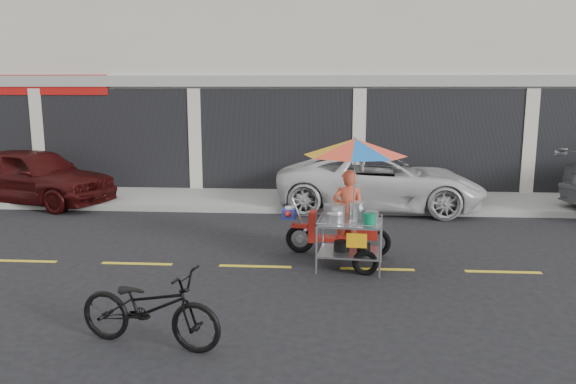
# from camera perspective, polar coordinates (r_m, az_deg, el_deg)

# --- Properties ---
(ground) EXTENTS (90.00, 90.00, 0.00)m
(ground) POSITION_cam_1_polar(r_m,az_deg,el_deg) (9.32, 9.05, -7.76)
(ground) COLOR black
(sidewalk) EXTENTS (45.00, 3.00, 0.15)m
(sidewalk) POSITION_cam_1_polar(r_m,az_deg,el_deg) (14.62, 7.27, -0.75)
(sidewalk) COLOR gray
(sidewalk) RESTS_ON ground
(shophouse_block) EXTENTS (36.00, 8.11, 10.40)m
(shophouse_block) POSITION_cam_1_polar(r_m,az_deg,el_deg) (19.80, 15.17, 13.98)
(shophouse_block) COLOR beige
(shophouse_block) RESTS_ON ground
(centerline) EXTENTS (42.00, 0.10, 0.01)m
(centerline) POSITION_cam_1_polar(r_m,az_deg,el_deg) (9.32, 9.05, -7.74)
(centerline) COLOR gold
(centerline) RESTS_ON ground
(maroon_sedan) EXTENTS (4.58, 2.90, 1.45)m
(maroon_sedan) POSITION_cam_1_polar(r_m,az_deg,el_deg) (15.59, -24.44, 1.52)
(maroon_sedan) COLOR #330A09
(maroon_sedan) RESTS_ON ground
(white_pickup) EXTENTS (5.08, 2.62, 1.37)m
(white_pickup) POSITION_cam_1_polar(r_m,az_deg,el_deg) (13.76, 9.34, 1.08)
(white_pickup) COLOR silver
(white_pickup) RESTS_ON ground
(near_bicycle) EXTENTS (1.84, 0.98, 0.92)m
(near_bicycle) POSITION_cam_1_polar(r_m,az_deg,el_deg) (6.66, -13.87, -11.31)
(near_bicycle) COLOR black
(near_bicycle) RESTS_ON ground
(food_vendor_rig) EXTENTS (2.15, 1.89, 2.17)m
(food_vendor_rig) POSITION_cam_1_polar(r_m,az_deg,el_deg) (9.30, 6.38, 0.89)
(food_vendor_rig) COLOR black
(food_vendor_rig) RESTS_ON ground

